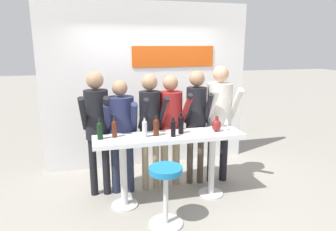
{
  "coord_description": "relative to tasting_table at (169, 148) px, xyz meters",
  "views": [
    {
      "loc": [
        -1.0,
        -3.74,
        2.14
      ],
      "look_at": [
        0.0,
        0.07,
        1.21
      ],
      "focal_mm": 32.0,
      "sensor_mm": 36.0,
      "label": 1
    }
  ],
  "objects": [
    {
      "name": "person_center_left",
      "position": [
        -0.18,
        0.39,
        0.32
      ],
      "size": [
        0.4,
        0.54,
        1.75
      ],
      "rotation": [
        0.0,
        0.0,
        0.1
      ],
      "color": "gray",
      "rests_on": "ground_plane"
    },
    {
      "name": "ground_plane",
      "position": [
        -0.0,
        0.0,
        -0.78
      ],
      "size": [
        40.0,
        40.0,
        0.0
      ],
      "primitive_type": "plane",
      "color": "gray"
    },
    {
      "name": "wine_glass_0",
      "position": [
        0.84,
        0.01,
        0.31
      ],
      "size": [
        0.07,
        0.07,
        0.18
      ],
      "color": "silver",
      "rests_on": "tasting_table"
    },
    {
      "name": "person_center",
      "position": [
        0.14,
        0.45,
        0.29
      ],
      "size": [
        0.47,
        0.58,
        1.72
      ],
      "rotation": [
        0.0,
        0.0,
        0.13
      ],
      "color": "gray",
      "rests_on": "ground_plane"
    },
    {
      "name": "wine_bottle_5",
      "position": [
        0.03,
        -0.09,
        0.31
      ],
      "size": [
        0.06,
        0.06,
        0.26
      ],
      "color": "black",
      "rests_on": "tasting_table"
    },
    {
      "name": "person_left",
      "position": [
        -0.6,
        0.4,
        0.25
      ],
      "size": [
        0.48,
        0.57,
        1.68
      ],
      "rotation": [
        0.0,
        0.0,
        -0.09
      ],
      "color": "#23283D",
      "rests_on": "ground_plane"
    },
    {
      "name": "decorative_vase",
      "position": [
        0.68,
        -0.01,
        0.27
      ],
      "size": [
        0.13,
        0.13,
        0.22
      ],
      "color": "maroon",
      "rests_on": "tasting_table"
    },
    {
      "name": "wine_bottle_3",
      "position": [
        -0.91,
        0.04,
        0.31
      ],
      "size": [
        0.07,
        0.07,
        0.27
      ],
      "color": "black",
      "rests_on": "tasting_table"
    },
    {
      "name": "person_right",
      "position": [
        0.9,
        0.4,
        0.37
      ],
      "size": [
        0.48,
        0.59,
        1.84
      ],
      "rotation": [
        0.0,
        0.0,
        -0.06
      ],
      "color": "black",
      "rests_on": "ground_plane"
    },
    {
      "name": "person_center_right",
      "position": [
        0.53,
        0.41,
        0.35
      ],
      "size": [
        0.42,
        0.56,
        1.78
      ],
      "rotation": [
        0.0,
        0.0,
        -0.18
      ],
      "color": "#473D33",
      "rests_on": "ground_plane"
    },
    {
      "name": "wine_bottle_4",
      "position": [
        -0.18,
        0.01,
        0.31
      ],
      "size": [
        0.08,
        0.08,
        0.27
      ],
      "color": "#4C1E0F",
      "rests_on": "tasting_table"
    },
    {
      "name": "wine_bottle_1",
      "position": [
        -0.34,
        -0.02,
        0.31
      ],
      "size": [
        0.07,
        0.07,
        0.28
      ],
      "color": "#B7BCC1",
      "rests_on": "tasting_table"
    },
    {
      "name": "bar_stool",
      "position": [
        -0.2,
        -0.57,
        -0.28
      ],
      "size": [
        0.42,
        0.42,
        0.75
      ],
      "color": "silver",
      "rests_on": "ground_plane"
    },
    {
      "name": "wine_bottle_0",
      "position": [
        0.17,
        0.02,
        0.32
      ],
      "size": [
        0.07,
        0.07,
        0.3
      ],
      "color": "black",
      "rests_on": "tasting_table"
    },
    {
      "name": "tasting_table",
      "position": [
        0.0,
        0.0,
        0.0
      ],
      "size": [
        2.04,
        0.49,
        0.96
      ],
      "color": "white",
      "rests_on": "ground_plane"
    },
    {
      "name": "wine_bottle_2",
      "position": [
        -0.72,
        0.07,
        0.31
      ],
      "size": [
        0.07,
        0.07,
        0.27
      ],
      "color": "#4C1E0F",
      "rests_on": "tasting_table"
    },
    {
      "name": "back_wall",
      "position": [
        0.0,
        1.46,
        0.66
      ],
      "size": [
        3.64,
        0.12,
        2.87
      ],
      "color": "white",
      "rests_on": "ground_plane"
    },
    {
      "name": "person_far_left",
      "position": [
        -0.93,
        0.41,
        0.35
      ],
      "size": [
        0.44,
        0.57,
        1.8
      ],
      "rotation": [
        0.0,
        0.0,
        -0.11
      ],
      "color": "black",
      "rests_on": "ground_plane"
    }
  ]
}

